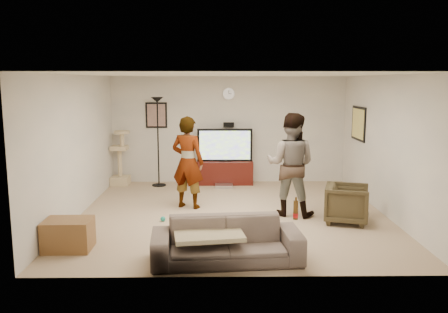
{
  "coord_description": "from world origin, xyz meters",
  "views": [
    {
      "loc": [
        -0.26,
        -8.14,
        2.39
      ],
      "look_at": [
        -0.14,
        0.2,
        1.03
      ],
      "focal_mm": 37.07,
      "sensor_mm": 36.0,
      "label": 1
    }
  ],
  "objects_px": {
    "sofa": "(227,241)",
    "side_table": "(68,235)",
    "tv": "(225,145)",
    "armchair": "(347,204)",
    "person_left": "(188,162)",
    "tv_stand": "(225,172)",
    "cat_tree": "(120,158)",
    "person_right": "(291,165)",
    "floor_lamp": "(158,142)",
    "beer_bottle": "(296,210)"
  },
  "relations": [
    {
      "from": "floor_lamp",
      "to": "person_left",
      "type": "xyz_separation_m",
      "value": [
        0.8,
        -1.88,
        -0.14
      ]
    },
    {
      "from": "cat_tree",
      "to": "floor_lamp",
      "type": "bearing_deg",
      "value": -6.41
    },
    {
      "from": "floor_lamp",
      "to": "beer_bottle",
      "type": "distance_m",
      "value": 5.18
    },
    {
      "from": "side_table",
      "to": "cat_tree",
      "type": "bearing_deg",
      "value": 91.77
    },
    {
      "from": "person_right",
      "to": "side_table",
      "type": "distance_m",
      "value": 3.91
    },
    {
      "from": "cat_tree",
      "to": "sofa",
      "type": "xyz_separation_m",
      "value": [
        2.39,
        -4.68,
        -0.35
      ]
    },
    {
      "from": "person_left",
      "to": "person_right",
      "type": "bearing_deg",
      "value": -173.19
    },
    {
      "from": "cat_tree",
      "to": "side_table",
      "type": "xyz_separation_m",
      "value": [
        0.13,
        -4.2,
        -0.42
      ]
    },
    {
      "from": "tv",
      "to": "cat_tree",
      "type": "relative_size",
      "value": 1.0
    },
    {
      "from": "side_table",
      "to": "person_left",
      "type": "bearing_deg",
      "value": 54.7
    },
    {
      "from": "person_left",
      "to": "side_table",
      "type": "height_order",
      "value": "person_left"
    },
    {
      "from": "sofa",
      "to": "beer_bottle",
      "type": "bearing_deg",
      "value": -4.83
    },
    {
      "from": "beer_bottle",
      "to": "person_left",
      "type": "bearing_deg",
      "value": 120.59
    },
    {
      "from": "floor_lamp",
      "to": "beer_bottle",
      "type": "xyz_separation_m",
      "value": [
        2.39,
        -4.58,
        -0.31
      ]
    },
    {
      "from": "cat_tree",
      "to": "person_right",
      "type": "bearing_deg",
      "value": -34.83
    },
    {
      "from": "tv",
      "to": "person_left",
      "type": "bearing_deg",
      "value": -109.59
    },
    {
      "from": "tv_stand",
      "to": "side_table",
      "type": "relative_size",
      "value": 1.97
    },
    {
      "from": "tv",
      "to": "cat_tree",
      "type": "height_order",
      "value": "tv"
    },
    {
      "from": "tv_stand",
      "to": "person_right",
      "type": "distance_m",
      "value": 2.87
    },
    {
      "from": "person_right",
      "to": "side_table",
      "type": "bearing_deg",
      "value": 46.15
    },
    {
      "from": "floor_lamp",
      "to": "person_right",
      "type": "bearing_deg",
      "value": -41.82
    },
    {
      "from": "tv",
      "to": "beer_bottle",
      "type": "xyz_separation_m",
      "value": [
        0.86,
        -4.76,
        -0.22
      ]
    },
    {
      "from": "person_left",
      "to": "armchair",
      "type": "bearing_deg",
      "value": -177.76
    },
    {
      "from": "tv_stand",
      "to": "sofa",
      "type": "relative_size",
      "value": 0.66
    },
    {
      "from": "tv",
      "to": "armchair",
      "type": "height_order",
      "value": "tv"
    },
    {
      "from": "tv",
      "to": "side_table",
      "type": "xyz_separation_m",
      "value": [
        -2.31,
        -4.28,
        -0.7
      ]
    },
    {
      "from": "tv_stand",
      "to": "beer_bottle",
      "type": "relative_size",
      "value": 5.21
    },
    {
      "from": "sofa",
      "to": "beer_bottle",
      "type": "xyz_separation_m",
      "value": [
        0.91,
        0.0,
        0.41
      ]
    },
    {
      "from": "tv",
      "to": "armchair",
      "type": "bearing_deg",
      "value": -56.27
    },
    {
      "from": "floor_lamp",
      "to": "beer_bottle",
      "type": "height_order",
      "value": "floor_lamp"
    },
    {
      "from": "sofa",
      "to": "beer_bottle",
      "type": "height_order",
      "value": "beer_bottle"
    },
    {
      "from": "floor_lamp",
      "to": "person_left",
      "type": "distance_m",
      "value": 2.05
    },
    {
      "from": "person_left",
      "to": "armchair",
      "type": "xyz_separation_m",
      "value": [
        2.77,
        -0.99,
        -0.55
      ]
    },
    {
      "from": "floor_lamp",
      "to": "side_table",
      "type": "xyz_separation_m",
      "value": [
        -0.78,
        -4.1,
        -0.8
      ]
    },
    {
      "from": "sofa",
      "to": "armchair",
      "type": "xyz_separation_m",
      "value": [
        2.08,
        1.71,
        0.04
      ]
    },
    {
      "from": "side_table",
      "to": "tv_stand",
      "type": "bearing_deg",
      "value": 61.68
    },
    {
      "from": "sofa",
      "to": "person_right",
      "type": "bearing_deg",
      "value": 56.83
    },
    {
      "from": "tv_stand",
      "to": "beer_bottle",
      "type": "height_order",
      "value": "beer_bottle"
    },
    {
      "from": "tv_stand",
      "to": "cat_tree",
      "type": "relative_size",
      "value": 1.02
    },
    {
      "from": "sofa",
      "to": "side_table",
      "type": "relative_size",
      "value": 3.0
    },
    {
      "from": "beer_bottle",
      "to": "sofa",
      "type": "bearing_deg",
      "value": 180.0
    },
    {
      "from": "cat_tree",
      "to": "tv",
      "type": "bearing_deg",
      "value": 1.78
    },
    {
      "from": "sofa",
      "to": "beer_bottle",
      "type": "distance_m",
      "value": 1.0
    },
    {
      "from": "person_left",
      "to": "side_table",
      "type": "xyz_separation_m",
      "value": [
        -1.57,
        -2.22,
        -0.65
      ]
    },
    {
      "from": "tv",
      "to": "side_table",
      "type": "height_order",
      "value": "tv"
    },
    {
      "from": "person_right",
      "to": "cat_tree",
      "type": "bearing_deg",
      "value": -15.22
    },
    {
      "from": "side_table",
      "to": "armchair",
      "type": "bearing_deg",
      "value": 15.87
    },
    {
      "from": "person_left",
      "to": "sofa",
      "type": "bearing_deg",
      "value": 126.12
    },
    {
      "from": "person_right",
      "to": "armchair",
      "type": "height_order",
      "value": "person_right"
    },
    {
      "from": "person_right",
      "to": "side_table",
      "type": "height_order",
      "value": "person_right"
    }
  ]
}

